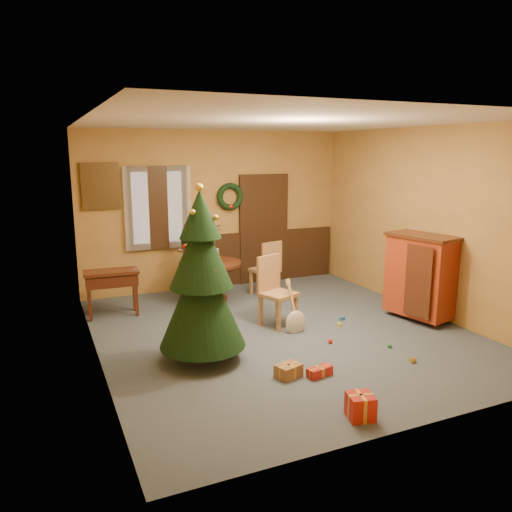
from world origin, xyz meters
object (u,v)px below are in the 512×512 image
writing_desk (112,282)px  sideboard (420,275)px  christmas_tree (201,279)px  dining_table (210,274)px  chair_near (274,288)px

writing_desk → sideboard: size_ratio=0.64×
christmas_tree → writing_desk: size_ratio=2.58×
sideboard → dining_table: bearing=141.6°
dining_table → sideboard: (2.62, -2.08, 0.20)m
writing_desk → sideboard: 4.71m
chair_near → christmas_tree: (-1.36, -0.81, 0.47)m
writing_desk → chair_near: bearing=-33.0°
christmas_tree → writing_desk: bearing=109.2°
christmas_tree → dining_table: bearing=68.9°
writing_desk → christmas_tree: bearing=-70.8°
chair_near → christmas_tree: 1.65m
dining_table → sideboard: bearing=-38.4°
chair_near → writing_desk: chair_near is taller
chair_near → writing_desk: 2.53m
christmas_tree → sideboard: christmas_tree is taller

